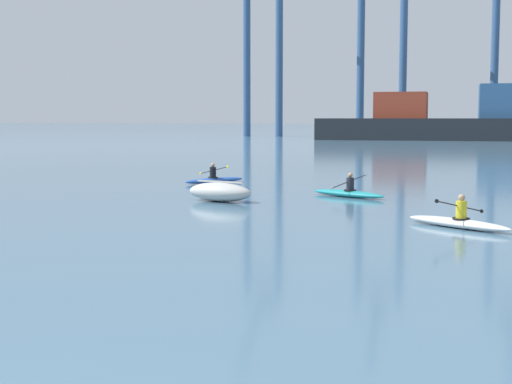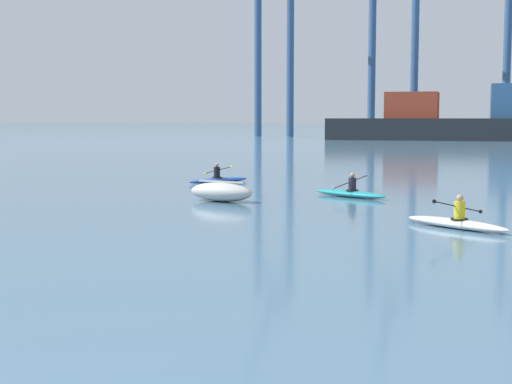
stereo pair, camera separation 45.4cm
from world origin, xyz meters
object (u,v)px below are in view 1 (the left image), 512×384
Objects in this scene: gantry_crane_west at (262,22)px; kayak_blue at (214,179)px; kayak_white at (458,222)px; gantry_crane_west_mid at (382,21)px; capsized_dinghy at (220,192)px; kayak_teal at (348,193)px; container_barge at (511,121)px.

kayak_blue is at bearing -77.03° from gantry_crane_west.
kayak_white is at bearing -72.56° from gantry_crane_west.
capsized_dinghy is (3.26, -94.11, -17.74)m from gantry_crane_west_mid.
gantry_crane_west_mid is at bearing -0.32° from gantry_crane_west.
capsized_dinghy is 0.89× the size of kayak_blue.
kayak_blue is at bearing 132.56° from kayak_white.
kayak_teal is at bearing 118.92° from kayak_white.
kayak_white is (-6.93, -85.92, -2.51)m from container_barge.
container_barge is 43.17m from gantry_crane_west.
gantry_crane_west is 11.85× the size of kayak_white.
gantry_crane_west_mid is 95.83m from capsized_dinghy.
kayak_teal is at bearing -73.57° from gantry_crane_west.
kayak_teal is at bearing 32.70° from capsized_dinghy.
gantry_crane_west_mid reaches higher than container_barge.
gantry_crane_west is 13.06× the size of capsized_dinghy.
container_barge reaches higher than kayak_white.
kayak_blue is (19.99, -86.82, -18.37)m from gantry_crane_west.
gantry_crane_west_mid is 10.90× the size of kayak_blue.
gantry_crane_west_mid is 12.26× the size of capsized_dinghy.
kayak_white and kayak_blue have the same top height.
gantry_crane_west is at bearing 161.16° from container_barge.
capsized_dinghy is (-15.40, -81.26, -2.33)m from container_barge.
kayak_teal is (-11.05, -78.46, -2.51)m from container_barge.
container_barge reaches higher than kayak_blue.
kayak_blue is 0.97× the size of kayak_teal.
gantry_crane_west is at bearing 179.68° from gantry_crane_west_mid.
container_barge is 76.06m from kayak_blue.
capsized_dinghy is 0.91× the size of kayak_white.
gantry_crane_west_mid is (19.35, -0.11, -0.45)m from gantry_crane_west.
container_barge is at bearing 85.39° from kayak_white.
gantry_crane_west reaches higher than kayak_teal.
gantry_crane_west is 90.96m from kayak_blue.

